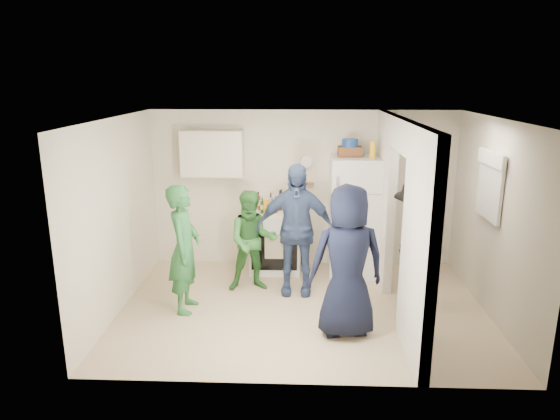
% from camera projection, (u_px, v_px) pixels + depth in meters
% --- Properties ---
extents(floor, '(4.80, 4.80, 0.00)m').
position_uv_depth(floor, '(302.00, 308.00, 6.65)').
color(floor, tan).
rests_on(floor, ground).
extents(wall_back, '(4.80, 0.00, 4.80)m').
position_uv_depth(wall_back, '(303.00, 189.00, 7.96)').
color(wall_back, silver).
rests_on(wall_back, floor).
extents(wall_front, '(4.80, 0.00, 4.80)m').
position_uv_depth(wall_front, '(304.00, 268.00, 4.68)').
color(wall_front, silver).
rests_on(wall_front, floor).
extents(wall_left, '(0.00, 3.40, 3.40)m').
position_uv_depth(wall_left, '(117.00, 216.00, 6.42)').
color(wall_left, silver).
rests_on(wall_left, floor).
extents(wall_right, '(0.00, 3.40, 3.40)m').
position_uv_depth(wall_right, '(495.00, 220.00, 6.23)').
color(wall_right, silver).
rests_on(wall_right, floor).
extents(ceiling, '(4.80, 4.80, 0.00)m').
position_uv_depth(ceiling, '(305.00, 119.00, 6.00)').
color(ceiling, white).
rests_on(ceiling, wall_back).
extents(partition_pier_back, '(0.12, 1.20, 2.50)m').
position_uv_depth(partition_pier_back, '(384.00, 199.00, 7.34)').
color(partition_pier_back, silver).
rests_on(partition_pier_back, floor).
extents(partition_pier_front, '(0.12, 1.20, 2.50)m').
position_uv_depth(partition_pier_front, '(419.00, 248.00, 5.21)').
color(partition_pier_front, silver).
rests_on(partition_pier_front, floor).
extents(partition_header, '(0.12, 1.00, 0.40)m').
position_uv_depth(partition_header, '(404.00, 136.00, 6.01)').
color(partition_header, silver).
rests_on(partition_header, partition_pier_back).
extents(stove, '(0.81, 0.67, 0.96)m').
position_uv_depth(stove, '(275.00, 241.00, 7.86)').
color(stove, white).
rests_on(stove, floor).
extents(upper_cabinet, '(0.95, 0.34, 0.70)m').
position_uv_depth(upper_cabinet, '(213.00, 153.00, 7.69)').
color(upper_cabinet, silver).
rests_on(upper_cabinet, wall_back).
extents(fridge, '(0.75, 0.73, 1.83)m').
position_uv_depth(fridge, '(354.00, 216.00, 7.67)').
color(fridge, silver).
rests_on(fridge, floor).
extents(wicker_basket, '(0.35, 0.25, 0.15)m').
position_uv_depth(wicker_basket, '(350.00, 151.00, 7.47)').
color(wicker_basket, brown).
rests_on(wicker_basket, fridge).
extents(blue_bowl, '(0.24, 0.24, 0.11)m').
position_uv_depth(blue_bowl, '(350.00, 143.00, 7.43)').
color(blue_bowl, navy).
rests_on(blue_bowl, wicker_basket).
extents(yellow_cup_stack_top, '(0.09, 0.09, 0.25)m').
position_uv_depth(yellow_cup_stack_top, '(373.00, 150.00, 7.30)').
color(yellow_cup_stack_top, yellow).
rests_on(yellow_cup_stack_top, fridge).
extents(wall_clock, '(0.22, 0.02, 0.22)m').
position_uv_depth(wall_clock, '(306.00, 162.00, 7.83)').
color(wall_clock, white).
rests_on(wall_clock, wall_back).
extents(spice_shelf, '(0.35, 0.08, 0.03)m').
position_uv_depth(spice_shelf, '(303.00, 184.00, 7.89)').
color(spice_shelf, olive).
rests_on(spice_shelf, wall_back).
extents(nook_window, '(0.03, 0.70, 0.80)m').
position_uv_depth(nook_window, '(491.00, 186.00, 6.32)').
color(nook_window, black).
rests_on(nook_window, wall_right).
extents(nook_window_frame, '(0.04, 0.76, 0.86)m').
position_uv_depth(nook_window_frame, '(490.00, 186.00, 6.32)').
color(nook_window_frame, white).
rests_on(nook_window_frame, wall_right).
extents(nook_valance, '(0.04, 0.82, 0.18)m').
position_uv_depth(nook_valance, '(491.00, 158.00, 6.23)').
color(nook_valance, white).
rests_on(nook_valance, wall_right).
extents(yellow_cup_stack_stove, '(0.09, 0.09, 0.25)m').
position_uv_depth(yellow_cup_stack_stove, '(267.00, 208.00, 7.50)').
color(yellow_cup_stack_stove, '#FCA715').
rests_on(yellow_cup_stack_stove, stove).
extents(red_cup, '(0.09, 0.09, 0.12)m').
position_uv_depth(red_cup, '(289.00, 212.00, 7.52)').
color(red_cup, red).
rests_on(red_cup, stove).
extents(person_green_left, '(0.41, 0.62, 1.69)m').
position_uv_depth(person_green_left, '(184.00, 249.00, 6.42)').
color(person_green_left, '#2B6C35').
rests_on(person_green_left, floor).
extents(person_green_center, '(0.78, 0.65, 1.46)m').
position_uv_depth(person_green_center, '(253.00, 241.00, 7.08)').
color(person_green_center, '#377A36').
rests_on(person_green_center, floor).
extents(person_denim, '(1.10, 0.48, 1.86)m').
position_uv_depth(person_denim, '(295.00, 230.00, 6.93)').
color(person_denim, '#374F7A').
rests_on(person_denim, floor).
extents(person_navy, '(0.98, 0.72, 1.83)m').
position_uv_depth(person_navy, '(347.00, 262.00, 5.78)').
color(person_navy, black).
rests_on(person_navy, floor).
extents(person_nook, '(0.69, 1.15, 1.74)m').
position_uv_depth(person_nook, '(416.00, 245.00, 6.47)').
color(person_nook, black).
rests_on(person_nook, floor).
extents(bottle_a, '(0.07, 0.07, 0.29)m').
position_uv_depth(bottle_a, '(258.00, 201.00, 7.81)').
color(bottle_a, brown).
rests_on(bottle_a, stove).
extents(bottle_b, '(0.06, 0.06, 0.24)m').
position_uv_depth(bottle_b, '(262.00, 205.00, 7.63)').
color(bottle_b, '#1A4E1A').
rests_on(bottle_b, stove).
extents(bottle_c, '(0.06, 0.06, 0.27)m').
position_uv_depth(bottle_c, '(271.00, 201.00, 7.84)').
color(bottle_c, '#ACB3BB').
rests_on(bottle_c, stove).
extents(bottle_d, '(0.06, 0.06, 0.26)m').
position_uv_depth(bottle_d, '(276.00, 205.00, 7.65)').
color(bottle_d, brown).
rests_on(bottle_d, stove).
extents(bottle_e, '(0.08, 0.08, 0.32)m').
position_uv_depth(bottle_e, '(281.00, 199.00, 7.87)').
color(bottle_e, '#989FA8').
rests_on(bottle_e, stove).
extents(bottle_f, '(0.07, 0.07, 0.32)m').
position_uv_depth(bottle_f, '(287.00, 201.00, 7.71)').
color(bottle_f, '#173613').
rests_on(bottle_f, stove).
extents(bottle_g, '(0.07, 0.07, 0.30)m').
position_uv_depth(bottle_g, '(293.00, 201.00, 7.82)').
color(bottle_g, olive).
rests_on(bottle_g, stove).
extents(bottle_h, '(0.08, 0.08, 0.29)m').
position_uv_depth(bottle_h, '(255.00, 205.00, 7.58)').
color(bottle_h, silver).
rests_on(bottle_h, stove).
extents(bottle_i, '(0.06, 0.06, 0.32)m').
position_uv_depth(bottle_i, '(280.00, 200.00, 7.77)').
color(bottle_i, '#5B210F').
rests_on(bottle_i, stove).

